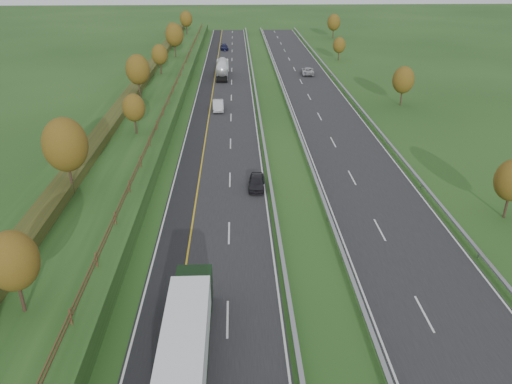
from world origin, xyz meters
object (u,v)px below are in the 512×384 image
road_tanker (222,68)px  car_small_far (224,47)px  car_silver_mid (218,105)px  car_oncoming (308,71)px  car_dark_near (257,182)px  box_lorry (185,356)px

road_tanker → car_small_far: (-0.15, 32.96, -1.13)m
car_silver_mid → car_oncoming: size_ratio=0.91×
road_tanker → car_dark_near: road_tanker is taller
car_silver_mid → car_small_far: bearing=87.4°
box_lorry → car_small_far: 115.76m
box_lorry → car_dark_near: size_ratio=3.82×
car_dark_near → car_small_far: car_dark_near is taller
box_lorry → car_dark_near: 28.06m
box_lorry → car_silver_mid: box_lorry is taller
car_small_far → car_oncoming: size_ratio=0.88×
box_lorry → car_oncoming: (18.55, 84.41, -1.54)m
box_lorry → car_small_far: bearing=89.9°
box_lorry → car_oncoming: 86.44m
road_tanker → car_small_far: 32.98m
road_tanker → car_silver_mid: size_ratio=2.28×
car_silver_mid → car_oncoming: (18.34, 26.36, -0.06)m
car_dark_near → car_small_far: (-5.02, 88.24, -0.03)m
car_dark_near → road_tanker: bearing=98.8°
road_tanker → car_silver_mid: bearing=-90.4°
box_lorry → road_tanker: 82.80m
car_oncoming → box_lorry: bearing=83.0°
box_lorry → road_tanker: (0.40, 82.79, -0.47)m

